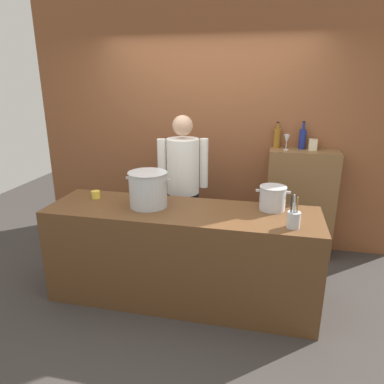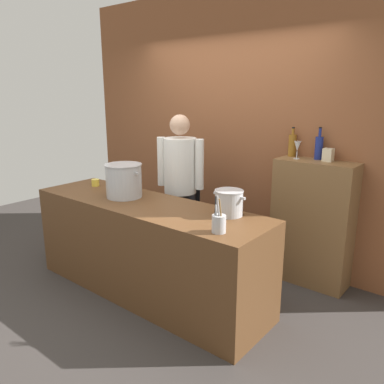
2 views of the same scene
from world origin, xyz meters
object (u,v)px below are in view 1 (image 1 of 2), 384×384
object	(u,v)px
wine_bottle_cobalt	(302,139)
wine_glass_short	(287,139)
chef	(183,181)
stockpot_small	(273,198)
spice_tin_cream	(313,145)
stockpot_large	(148,189)
wine_bottle_amber	(277,138)
butter_jar	(96,195)
utensil_crock	(294,219)

from	to	relation	value
wine_bottle_cobalt	wine_glass_short	world-z (taller)	wine_bottle_cobalt
chef	stockpot_small	xyz separation A→B (m)	(0.94, -0.48, 0.04)
stockpot_small	spice_tin_cream	size ratio (longest dim) A/B	2.47
chef	stockpot_large	size ratio (longest dim) A/B	4.02
wine_glass_short	wine_bottle_amber	bearing A→B (deg)	133.48
wine_bottle_cobalt	wine_glass_short	bearing A→B (deg)	-150.02
chef	stockpot_small	size ratio (longest dim) A/B	5.51
butter_jar	wine_bottle_amber	size ratio (longest dim) A/B	0.28
wine_bottle_cobalt	spice_tin_cream	size ratio (longest dim) A/B	2.55
chef	utensil_crock	bearing A→B (deg)	126.71
chef	spice_tin_cream	world-z (taller)	chef
wine_bottle_amber	wine_glass_short	world-z (taller)	wine_bottle_amber
chef	wine_glass_short	bearing A→B (deg)	-169.37
stockpot_large	wine_glass_short	world-z (taller)	wine_glass_short
stockpot_small	spice_tin_cream	bearing A→B (deg)	68.90
chef	wine_bottle_cobalt	size ratio (longest dim) A/B	5.33
stockpot_large	utensil_crock	bearing A→B (deg)	-9.72
utensil_crock	wine_bottle_amber	world-z (taller)	wine_bottle_amber
wine_bottle_amber	stockpot_large	bearing A→B (deg)	-131.38
chef	wine_bottle_cobalt	bearing A→B (deg)	-168.79
chef	stockpot_large	bearing A→B (deg)	60.46
stockpot_large	wine_bottle_amber	world-z (taller)	wine_bottle_amber
stockpot_small	wine_bottle_amber	bearing A→B (deg)	89.15
spice_tin_cream	wine_glass_short	bearing A→B (deg)	-168.91
butter_jar	wine_glass_short	size ratio (longest dim) A/B	0.48
wine_bottle_cobalt	stockpot_small	bearing A→B (deg)	-105.02
spice_tin_cream	utensil_crock	bearing A→B (deg)	-99.56
stockpot_small	wine_glass_short	xyz separation A→B (m)	(0.12, 1.00, 0.36)
wine_bottle_amber	spice_tin_cream	world-z (taller)	wine_bottle_amber
utensil_crock	wine_bottle_amber	xyz separation A→B (m)	(-0.15, 1.48, 0.39)
utensil_crock	wine_glass_short	size ratio (longest dim) A/B	1.60
butter_jar	wine_glass_short	world-z (taller)	wine_glass_short
stockpot_large	wine_glass_short	distance (m)	1.71
chef	utensil_crock	distance (m)	1.40
wine_bottle_amber	wine_glass_short	bearing A→B (deg)	-46.52
stockpot_large	spice_tin_cream	xyz separation A→B (m)	(1.51, 1.21, 0.25)
chef	stockpot_small	distance (m)	1.05
butter_jar	wine_bottle_amber	bearing A→B (deg)	34.73
utensil_crock	stockpot_large	bearing A→B (deg)	170.28
chef	utensil_crock	xyz separation A→B (m)	(1.10, -0.86, 0.01)
stockpot_large	wine_bottle_cobalt	xyz separation A→B (m)	(1.39, 1.26, 0.31)
chef	wine_glass_short	xyz separation A→B (m)	(1.06, 0.52, 0.40)
butter_jar	wine_glass_short	distance (m)	2.13
wine_bottle_amber	wine_glass_short	distance (m)	0.15
stockpot_large	stockpot_small	xyz separation A→B (m)	(1.10, 0.16, -0.05)
stockpot_small	wine_glass_short	bearing A→B (deg)	83.13
butter_jar	wine_bottle_amber	xyz separation A→B (m)	(1.69, 1.17, 0.43)
wine_bottle_cobalt	wine_bottle_amber	size ratio (longest dim) A/B	1.06
wine_bottle_amber	utensil_crock	bearing A→B (deg)	-84.27
chef	butter_jar	world-z (taller)	chef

